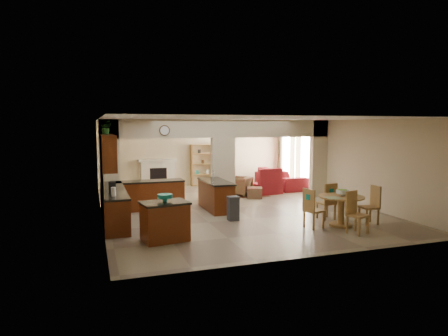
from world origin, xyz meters
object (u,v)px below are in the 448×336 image
object	(u,v)px
kitchen_island	(165,221)
dining_table	(341,206)
armchair	(240,186)
sofa	(280,178)

from	to	relation	value
kitchen_island	dining_table	size ratio (longest dim) A/B	0.98
kitchen_island	armchair	distance (m)	6.16
sofa	armchair	distance (m)	2.63
dining_table	kitchen_island	bearing A→B (deg)	178.06
kitchen_island	armchair	size ratio (longest dim) A/B	1.45
dining_table	sofa	bearing A→B (deg)	77.38
dining_table	armchair	size ratio (longest dim) A/B	1.48
kitchen_island	sofa	xyz separation A→B (m)	(6.00, 6.20, -0.05)
kitchen_island	dining_table	bearing A→B (deg)	-11.16
kitchen_island	sofa	size ratio (longest dim) A/B	0.42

